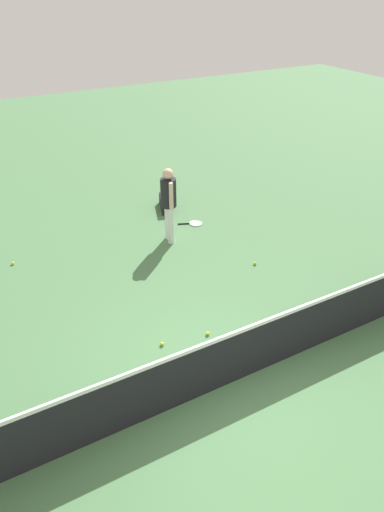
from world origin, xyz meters
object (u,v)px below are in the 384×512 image
(player_near_side, at_px, (169,199))
(equipment_bag, at_px, (166,203))
(tennis_ball_midcourt, at_px, (162,344))
(tennis_ball_by_net, at_px, (255,263))
(tennis_ball_near_player, at_px, (208,334))
(tennis_ball_baseline, at_px, (13,263))
(tennis_racket_near_player, at_px, (194,223))

(player_near_side, relative_size, equipment_bag, 2.01)
(player_near_side, xyz_separation_m, tennis_ball_midcourt, (1.67, 3.04, -0.98))
(tennis_ball_by_net, height_order, equipment_bag, equipment_bag)
(tennis_ball_near_player, distance_m, tennis_ball_baseline, 4.53)
(player_near_side, xyz_separation_m, tennis_racket_near_player, (-0.88, -0.42, -1.00))
(tennis_racket_near_player, xyz_separation_m, tennis_ball_baseline, (4.18, -0.24, 0.02))
(tennis_ball_baseline, bearing_deg, equipment_bag, -167.51)
(tennis_ball_midcourt, relative_size, tennis_ball_baseline, 1.00)
(tennis_ball_near_player, bearing_deg, tennis_racket_near_player, -116.16)
(tennis_ball_baseline, bearing_deg, tennis_racket_near_player, 176.70)
(tennis_racket_near_player, xyz_separation_m, tennis_ball_midcourt, (2.55, 3.46, 0.02))
(tennis_racket_near_player, bearing_deg, equipment_bag, -79.57)
(player_near_side, bearing_deg, equipment_bag, -113.52)
(tennis_ball_near_player, height_order, tennis_ball_midcourt, same)
(player_near_side, relative_size, tennis_ball_baseline, 25.76)
(player_near_side, xyz_separation_m, equipment_bag, (-0.67, -1.54, -0.87))
(tennis_ball_by_net, height_order, tennis_ball_baseline, same)
(equipment_bag, bearing_deg, tennis_racket_near_player, 100.43)
(tennis_ball_by_net, relative_size, equipment_bag, 0.08)
(tennis_ball_near_player, bearing_deg, player_near_side, -105.67)
(tennis_ball_midcourt, relative_size, equipment_bag, 0.08)
(tennis_racket_near_player, xyz_separation_m, tennis_ball_near_player, (1.77, 3.60, 0.02))
(tennis_ball_midcourt, bearing_deg, tennis_ball_baseline, -66.22)
(tennis_ball_near_player, xyz_separation_m, tennis_ball_by_net, (-1.97, -1.41, 0.00))
(tennis_racket_near_player, height_order, tennis_ball_baseline, tennis_ball_baseline)
(tennis_ball_baseline, height_order, equipment_bag, equipment_bag)
(player_near_side, relative_size, tennis_ball_near_player, 25.76)
(tennis_ball_midcourt, bearing_deg, tennis_racket_near_player, -126.38)
(equipment_bag, bearing_deg, tennis_ball_by_net, 97.01)
(tennis_ball_baseline, bearing_deg, player_near_side, 168.65)
(tennis_ball_by_net, distance_m, tennis_ball_baseline, 5.01)
(tennis_ball_near_player, xyz_separation_m, tennis_ball_midcourt, (0.78, -0.14, 0.00))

